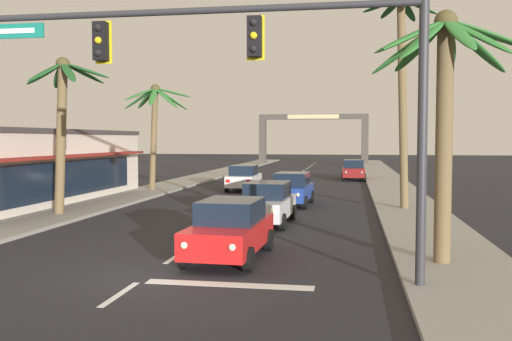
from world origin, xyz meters
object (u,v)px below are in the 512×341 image
storefront_strip_left (8,168)px  palm_left_third (155,114)px  sedan_oncoming_far (244,178)px  palm_left_second (62,110)px  town_gateway_arch (313,132)px  sedan_lead_at_stop_bar (230,229)px  palm_right_nearest (445,89)px  sedan_parked_nearest_kerb (354,170)px  traffic_signal_mast (258,64)px  palm_right_second (401,65)px  sedan_third_in_queue (267,203)px  sedan_fifth_in_queue (292,189)px

storefront_strip_left → palm_left_third: bearing=64.0°
sedan_oncoming_far → palm_left_second: size_ratio=0.64×
town_gateway_arch → storefront_strip_left: bearing=-103.7°
sedan_lead_at_stop_bar → palm_right_nearest: palm_right_nearest is taller
sedan_parked_nearest_kerb → storefront_strip_left: (-17.22, -21.65, 1.11)m
storefront_strip_left → sedan_parked_nearest_kerb: bearing=51.5°
traffic_signal_mast → palm_left_third: (-10.38, 21.98, -0.11)m
traffic_signal_mast → palm_left_second: (-10.28, 9.90, -0.45)m
town_gateway_arch → palm_left_third: bearing=-100.7°
sedan_lead_at_stop_bar → palm_right_second: size_ratio=0.44×
sedan_third_in_queue → storefront_strip_left: bearing=165.5°
sedan_third_in_queue → storefront_strip_left: 14.18m
sedan_lead_at_stop_bar → sedan_fifth_in_queue: 13.21m
palm_left_second → palm_left_third: palm_left_second is taller
sedan_parked_nearest_kerb → palm_right_nearest: bearing=-86.1°
sedan_oncoming_far → sedan_third_in_queue: bearing=-75.6°
palm_left_second → storefront_strip_left: bearing=147.6°
traffic_signal_mast → sedan_lead_at_stop_bar: traffic_signal_mast is taller
sedan_fifth_in_queue → sedan_lead_at_stop_bar: bearing=-91.7°
storefront_strip_left → palm_right_nearest: bearing=-28.0°
palm_left_third → palm_right_nearest: palm_left_third is taller
palm_left_third → palm_left_second: bearing=-89.5°
palm_left_third → palm_right_second: 16.73m
palm_left_second → palm_right_second: size_ratio=0.68×
sedan_third_in_queue → palm_left_third: size_ratio=0.65×
sedan_lead_at_stop_bar → storefront_strip_left: (-13.61, 10.14, 1.11)m
traffic_signal_mast → town_gateway_arch: bearing=92.6°
sedan_oncoming_far → palm_right_nearest: 23.37m
traffic_signal_mast → storefront_strip_left: (-14.86, 12.81, -3.17)m
traffic_signal_mast → sedan_parked_nearest_kerb: (2.37, 34.45, -4.28)m
sedan_oncoming_far → palm_right_nearest: (9.38, -21.05, 3.86)m
storefront_strip_left → town_gateway_arch: bearing=76.3°
sedan_parked_nearest_kerb → palm_left_second: size_ratio=0.64×
sedan_lead_at_stop_bar → sedan_fifth_in_queue: bearing=88.3°
palm_left_second → sedan_lead_at_stop_bar: bearing=-38.7°
town_gateway_arch → sedan_fifth_in_queue: bearing=-87.5°
sedan_oncoming_far → sedan_parked_nearest_kerb: size_ratio=1.00×
palm_left_second → palm_right_second: palm_right_second is taller
town_gateway_arch → sedan_lead_at_stop_bar: bearing=-88.4°
traffic_signal_mast → sedan_oncoming_far: (-4.84, 23.54, -4.28)m
sedan_parked_nearest_kerb → palm_right_nearest: 32.27m
sedan_lead_at_stop_bar → sedan_oncoming_far: size_ratio=1.01×
palm_right_nearest → palm_right_second: palm_right_second is taller
sedan_oncoming_far → town_gateway_arch: town_gateway_arch is taller
storefront_strip_left → town_gateway_arch: 50.67m
sedan_oncoming_far → palm_left_third: (-5.54, -1.56, 4.17)m
palm_left_third → storefront_strip_left: (-4.48, -9.17, -3.06)m
sedan_lead_at_stop_bar → sedan_third_in_queue: bearing=89.3°
sedan_oncoming_far → sedan_parked_nearest_kerb: (7.21, 10.91, 0.00)m
palm_right_nearest → storefront_strip_left: (-19.40, 10.32, -2.75)m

